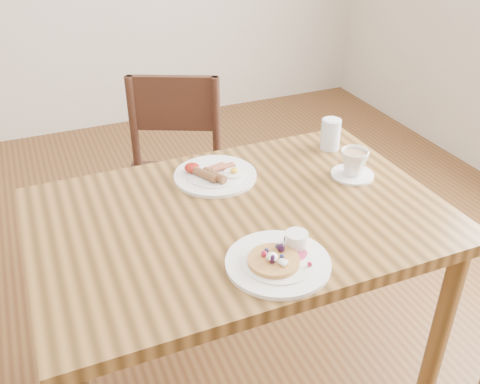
{
  "coord_description": "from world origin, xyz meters",
  "views": [
    {
      "loc": [
        -0.51,
        -1.2,
        1.62
      ],
      "look_at": [
        0.0,
        0.0,
        0.82
      ],
      "focal_mm": 40.0,
      "sensor_mm": 36.0,
      "label": 1
    }
  ],
  "objects": [
    {
      "name": "ground",
      "position": [
        0.0,
        0.0,
        0.0
      ],
      "size": [
        5.0,
        5.0,
        0.0
      ],
      "primitive_type": "plane",
      "color": "#533017",
      "rests_on": "ground"
    },
    {
      "name": "dining_table",
      "position": [
        0.0,
        0.0,
        0.65
      ],
      "size": [
        1.2,
        0.8,
        0.75
      ],
      "color": "brown",
      "rests_on": "ground"
    },
    {
      "name": "chair_far",
      "position": [
        0.01,
        0.74,
        0.49
      ],
      "size": [
        0.56,
        0.56,
        0.88
      ],
      "rotation": [
        0.0,
        0.0,
        2.71
      ],
      "color": "#381F14",
      "rests_on": "ground"
    },
    {
      "name": "pancake_plate",
      "position": [
        -0.0,
        -0.26,
        0.76
      ],
      "size": [
        0.27,
        0.27,
        0.06
      ],
      "color": "white",
      "rests_on": "dining_table"
    },
    {
      "name": "breakfast_plate",
      "position": [
        0.0,
        0.22,
        0.76
      ],
      "size": [
        0.27,
        0.27,
        0.04
      ],
      "color": "white",
      "rests_on": "dining_table"
    },
    {
      "name": "teacup_saucer",
      "position": [
        0.42,
        0.06,
        0.79
      ],
      "size": [
        0.14,
        0.14,
        0.09
      ],
      "color": "white",
      "rests_on": "dining_table"
    },
    {
      "name": "water_glass",
      "position": [
        0.46,
        0.26,
        0.81
      ],
      "size": [
        0.07,
        0.07,
        0.11
      ],
      "primitive_type": "cylinder",
      "color": "silver",
      "rests_on": "dining_table"
    }
  ]
}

